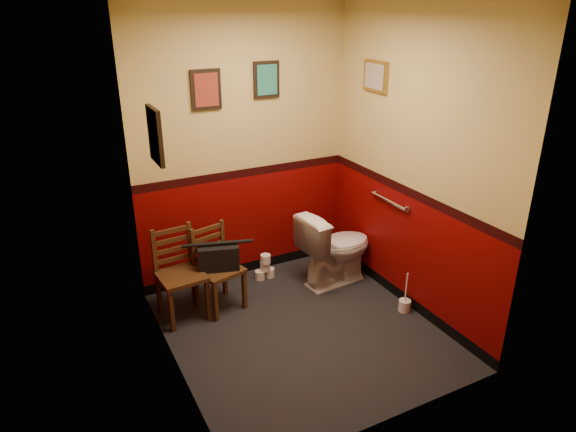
# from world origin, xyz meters

# --- Properties ---
(floor) EXTENTS (2.20, 2.40, 0.00)m
(floor) POSITION_xyz_m (0.00, 0.00, 0.00)
(floor) COLOR black
(floor) RESTS_ON ground
(wall_back) EXTENTS (2.20, 0.00, 2.70)m
(wall_back) POSITION_xyz_m (0.00, 1.20, 1.35)
(wall_back) COLOR #5F0405
(wall_back) RESTS_ON ground
(wall_front) EXTENTS (2.20, 0.00, 2.70)m
(wall_front) POSITION_xyz_m (0.00, -1.20, 1.35)
(wall_front) COLOR #5F0405
(wall_front) RESTS_ON ground
(wall_left) EXTENTS (0.00, 2.40, 2.70)m
(wall_left) POSITION_xyz_m (-1.10, 0.00, 1.35)
(wall_left) COLOR #5F0405
(wall_left) RESTS_ON ground
(wall_right) EXTENTS (0.00, 2.40, 2.70)m
(wall_right) POSITION_xyz_m (1.10, 0.00, 1.35)
(wall_right) COLOR #5F0405
(wall_right) RESTS_ON ground
(grab_bar) EXTENTS (0.05, 0.56, 0.06)m
(grab_bar) POSITION_xyz_m (1.07, 0.25, 0.95)
(grab_bar) COLOR silver
(grab_bar) RESTS_ON wall_right
(framed_print_back_a) EXTENTS (0.28, 0.04, 0.36)m
(framed_print_back_a) POSITION_xyz_m (-0.35, 1.18, 1.95)
(framed_print_back_a) COLOR black
(framed_print_back_a) RESTS_ON wall_back
(framed_print_back_b) EXTENTS (0.26, 0.04, 0.34)m
(framed_print_back_b) POSITION_xyz_m (0.25, 1.18, 2.00)
(framed_print_back_b) COLOR black
(framed_print_back_b) RESTS_ON wall_back
(framed_print_left) EXTENTS (0.04, 0.30, 0.38)m
(framed_print_left) POSITION_xyz_m (-1.08, 0.10, 1.85)
(framed_print_left) COLOR black
(framed_print_left) RESTS_ON wall_left
(framed_print_right) EXTENTS (0.04, 0.34, 0.28)m
(framed_print_right) POSITION_xyz_m (1.08, 0.60, 2.05)
(framed_print_right) COLOR olive
(framed_print_right) RESTS_ON wall_right
(toilet) EXTENTS (0.82, 0.51, 0.76)m
(toilet) POSITION_xyz_m (0.72, 0.59, 0.38)
(toilet) COLOR white
(toilet) RESTS_ON floor
(toilet_brush) EXTENTS (0.11, 0.11, 0.40)m
(toilet_brush) POSITION_xyz_m (1.01, -0.17, 0.06)
(toilet_brush) COLOR silver
(toilet_brush) RESTS_ON floor
(chair_left) EXTENTS (0.42, 0.42, 0.84)m
(chair_left) POSITION_xyz_m (-0.85, 0.72, 0.42)
(chair_left) COLOR #4A2E16
(chair_left) RESTS_ON floor
(chair_right) EXTENTS (0.45, 0.45, 0.80)m
(chair_right) POSITION_xyz_m (-0.51, 0.71, 0.40)
(chair_right) COLOR #4A2E16
(chair_right) RESTS_ON floor
(handbag) EXTENTS (0.40, 0.28, 0.27)m
(handbag) POSITION_xyz_m (-0.50, 0.67, 0.54)
(handbag) COLOR black
(handbag) RESTS_ON chair_right
(tp_stack) EXTENTS (0.22, 0.13, 0.28)m
(tp_stack) POSITION_xyz_m (0.11, 0.98, 0.12)
(tp_stack) COLOR silver
(tp_stack) RESTS_ON floor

